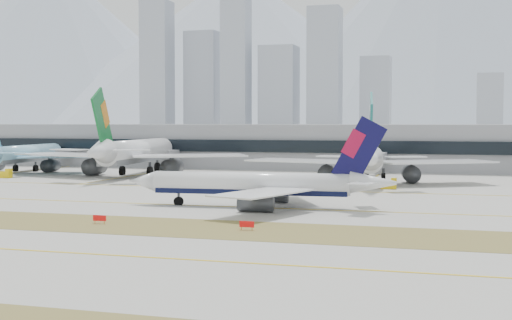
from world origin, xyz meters
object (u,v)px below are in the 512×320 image
(widebody_cathay, at_px, (368,159))
(terminal, at_px, (327,146))
(taxiing_airliner, at_px, (260,185))
(widebody_eva, at_px, (134,153))
(widebody_korean, at_px, (24,155))

(widebody_cathay, height_order, terminal, widebody_cathay)
(widebody_cathay, xyz_separation_m, terminal, (-21.66, 57.91, 1.41))
(taxiing_airliner, bearing_deg, terminal, -89.01)
(taxiing_airliner, distance_m, widebody_eva, 87.05)
(taxiing_airliner, xyz_separation_m, widebody_eva, (-57.29, 65.49, 2.56))
(widebody_korean, relative_size, widebody_eva, 0.80)
(widebody_eva, distance_m, terminal, 71.71)
(taxiing_airliner, xyz_separation_m, terminal, (-9.65, 119.08, 3.40))
(taxiing_airliner, bearing_deg, widebody_eva, -52.47)
(taxiing_airliner, distance_m, widebody_cathay, 62.37)
(widebody_korean, xyz_separation_m, widebody_cathay, (110.58, -9.75, 0.75))
(widebody_korean, bearing_deg, widebody_cathay, -102.20)
(taxiing_airliner, distance_m, terminal, 119.52)
(terminal, bearing_deg, widebody_cathay, -69.50)
(widebody_korean, distance_m, widebody_eva, 41.67)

